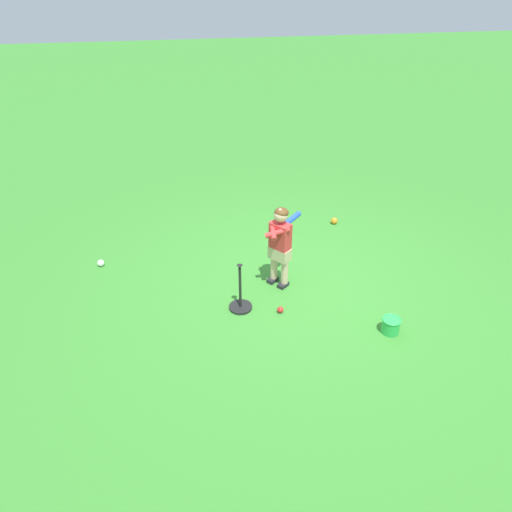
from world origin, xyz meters
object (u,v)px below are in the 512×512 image
batting_tee (240,301)px  toy_bucket (391,325)px  play_ball_far_right (280,310)px  play_ball_by_bucket (101,263)px  child_batter (280,240)px  play_ball_near_batter (334,221)px

batting_tee → toy_bucket: 1.75m
play_ball_far_right → toy_bucket: (-0.55, -1.15, 0.06)m
play_ball_by_bucket → child_batter: bearing=-109.1°
play_ball_far_right → batting_tee: size_ratio=0.12×
play_ball_by_bucket → toy_bucket: bearing=-120.0°
play_ball_far_right → play_ball_near_batter: bearing=-32.7°
play_ball_far_right → play_ball_near_batter: size_ratio=0.75×
play_ball_far_right → play_ball_near_batter: 2.39m
play_ball_far_right → batting_tee: bearing=70.8°
play_ball_near_batter → toy_bucket: bearing=176.8°
play_ball_far_right → play_ball_near_batter: play_ball_near_batter is taller
child_batter → play_ball_far_right: 0.85m
batting_tee → toy_bucket: batting_tee is taller
play_ball_far_right → toy_bucket: toy_bucket is taller
child_batter → batting_tee: size_ratio=1.74×
toy_bucket → child_batter: bearing=42.4°
toy_bucket → play_ball_far_right: bearing=64.4°
play_ball_far_right → toy_bucket: size_ratio=0.36×
play_ball_far_right → batting_tee: (0.16, 0.46, 0.07)m
play_ball_by_bucket → play_ball_far_right: bearing=-122.2°
batting_tee → toy_bucket: bearing=-113.9°
play_ball_near_batter → toy_bucket: 2.57m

